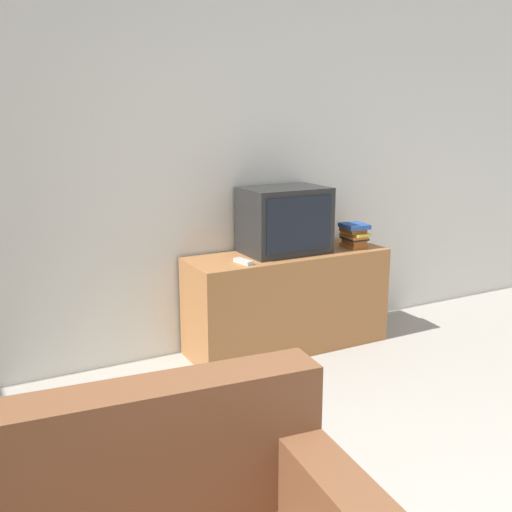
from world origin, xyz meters
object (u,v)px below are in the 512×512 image
(tv_stand, at_px, (287,301))
(television, at_px, (285,220))
(remote_on_stand, at_px, (243,261))
(book_stack, at_px, (354,235))

(tv_stand, xyz_separation_m, television, (-0.01, 0.04, 0.54))
(television, bearing_deg, remote_on_stand, -159.46)
(tv_stand, bearing_deg, television, 98.42)
(television, bearing_deg, book_stack, -12.06)
(book_stack, bearing_deg, television, 167.94)
(television, bearing_deg, tv_stand, -81.58)
(tv_stand, bearing_deg, remote_on_stand, -164.76)
(book_stack, distance_m, remote_on_stand, 0.87)
(remote_on_stand, bearing_deg, television, 20.54)
(tv_stand, relative_size, book_stack, 6.55)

